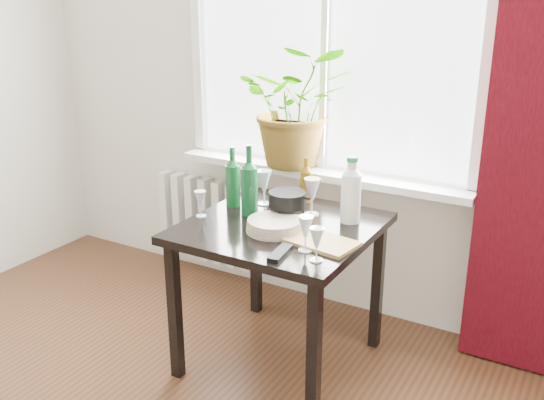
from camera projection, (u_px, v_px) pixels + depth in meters
The scene contains 18 objects.
window at pixel (328, 27), 3.16m from camera, with size 1.72×0.08×1.62m.
windowsill at pixel (318, 172), 3.35m from camera, with size 1.72×0.20×0.04m.
radiator at pixel (213, 221), 3.88m from camera, with size 0.80×0.10×0.55m.
table at pixel (281, 242), 2.88m from camera, with size 0.85×0.85×0.74m.
potted_plant at pixel (297, 106), 3.31m from camera, with size 0.60×0.52×0.67m, color #2B761F.
wine_bottle_left at pixel (233, 176), 3.03m from camera, with size 0.07×0.07×0.31m, color #0D471F, non-canonical shape.
wine_bottle_right at pixel (249, 180), 2.91m from camera, with size 0.08×0.08×0.35m, color #0D4421, non-canonical shape.
bottle_amber at pixel (306, 180), 3.10m from camera, with size 0.06×0.06×0.24m, color brown, non-canonical shape.
cleaning_bottle at pixel (351, 189), 2.82m from camera, with size 0.09×0.09×0.33m, color silver, non-canonical shape.
wineglass_front_right at pixel (306, 233), 2.53m from camera, with size 0.07×0.07×0.16m, color silver, non-canonical shape.
wineglass_far_right at pixel (317, 244), 2.43m from camera, with size 0.06×0.06×0.15m, color silver, non-canonical shape.
wineglass_back_center at pixel (312, 196), 2.93m from camera, with size 0.08×0.08×0.19m, color silver, non-canonical shape.
wineglass_back_left at pixel (264, 187), 3.08m from camera, with size 0.08×0.08×0.18m, color silver, non-canonical shape.
wineglass_front_left at pixel (201, 204), 2.92m from camera, with size 0.06×0.06×0.13m, color white, non-canonical shape.
plate_stack at pixel (274, 225), 2.75m from camera, with size 0.26×0.26×0.06m, color #BEB09D.
fondue_pot at pixel (287, 206), 2.88m from camera, with size 0.21×0.18×0.14m, color black, non-canonical shape.
tv_remote at pixel (280, 253), 2.51m from camera, with size 0.05×0.17×0.02m, color black.
cutting_board at pixel (322, 242), 2.62m from camera, with size 0.30×0.19×0.02m, color #A38949.
Camera 1 is at (1.40, -0.76, 1.78)m, focal length 40.00 mm.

